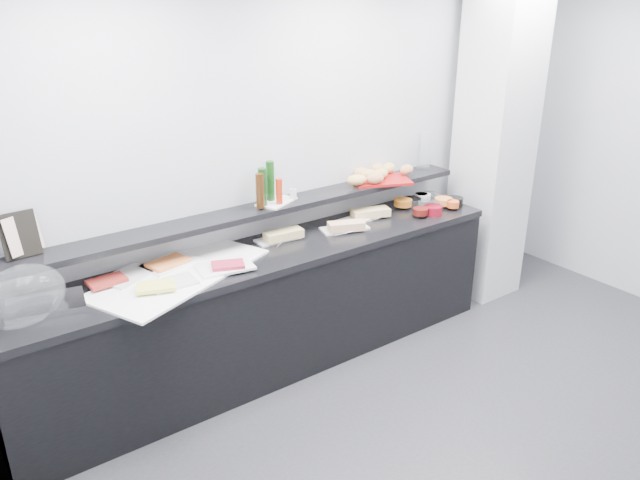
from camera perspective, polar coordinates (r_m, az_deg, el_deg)
ground at (r=4.07m, az=18.36°, el=-18.19°), size 5.00×5.00×0.00m
back_wall at (r=4.69m, az=0.50°, el=7.26°), size 5.00×0.02×2.70m
column at (r=5.47m, az=15.66°, el=8.63°), size 0.50×0.50×2.70m
buffet_cabinet at (r=4.44m, az=-4.54°, el=-6.61°), size 3.60×0.60×0.85m
counter_top at (r=4.24m, az=-4.72°, el=-1.28°), size 3.62×0.62×0.05m
wall_shelf at (r=4.29m, az=-6.06°, el=2.60°), size 3.60×0.25×0.04m
cloche_base at (r=3.79m, az=-23.78°, el=-5.51°), size 0.45×0.35×0.04m
cloche_dome at (r=3.70m, az=-25.52°, el=-4.68°), size 0.54×0.43×0.34m
linen_runner at (r=3.96m, az=-12.71°, el=-3.02°), size 1.26×0.94×0.01m
platter_meat_a at (r=3.98m, az=-17.12°, el=-3.12°), size 0.38×0.32×0.01m
food_meat_a at (r=3.91m, az=-18.92°, el=-3.57°), size 0.23×0.15×0.02m
platter_salmon at (r=4.09m, az=-13.60°, el=-2.07°), size 0.37×0.30×0.01m
food_salmon at (r=4.05m, az=-13.74°, el=-2.01°), size 0.28×0.21×0.02m
platter_cheese at (r=3.82m, az=-13.25°, el=-3.83°), size 0.27×0.19×0.01m
food_cheese at (r=3.76m, az=-14.79°, el=-4.12°), size 0.26×0.21×0.02m
platter_meat_b at (r=3.97m, az=-8.69°, el=-2.43°), size 0.38×0.28×0.01m
food_meat_b at (r=3.95m, az=-8.42°, el=-2.27°), size 0.23×0.20×0.02m
sandwich_plate_left at (r=4.40m, az=-3.89°, el=0.08°), size 0.32×0.15×0.01m
sandwich_food_left at (r=4.37m, az=-3.35°, el=0.49°), size 0.29×0.14×0.06m
tongs_left at (r=4.30m, az=-3.57°, el=-0.28°), size 0.14×0.10×0.01m
sandwich_plate_mid at (r=4.58m, az=2.25°, el=1.06°), size 0.38×0.23×0.01m
sandwich_food_mid at (r=4.53m, az=2.42°, el=1.29°), size 0.28×0.20×0.06m
tongs_mid at (r=4.46m, az=2.22°, el=0.61°), size 0.16×0.03×0.01m
sandwich_plate_right at (r=4.76m, az=3.26°, el=1.86°), size 0.37×0.18×0.01m
sandwich_food_right at (r=4.81m, az=4.64°, el=2.51°), size 0.32×0.20×0.06m
tongs_right at (r=4.78m, az=5.60°, el=2.05°), size 0.16×0.02×0.01m
bowl_glass_fruit at (r=5.10m, az=8.35°, el=3.41°), size 0.20×0.20×0.07m
fill_glass_fruit at (r=5.06m, az=7.60°, el=3.42°), size 0.19×0.19×0.05m
bowl_black_jam at (r=5.10m, az=8.45°, el=3.41°), size 0.14×0.14×0.07m
fill_black_jam at (r=5.22m, az=9.27°, el=3.94°), size 0.11×0.11×0.05m
bowl_glass_cream at (r=5.25m, az=10.02°, el=3.84°), size 0.21×0.21×0.07m
fill_glass_cream at (r=5.23m, az=9.36°, el=3.94°), size 0.17×0.17×0.05m
bowl_red_jam at (r=4.95m, az=10.29°, el=2.70°), size 0.17×0.17×0.07m
fill_red_jam at (r=4.87m, az=9.16°, el=2.60°), size 0.13×0.13×0.05m
bowl_glass_salmon at (r=5.02m, az=9.92°, el=2.99°), size 0.22×0.22×0.07m
fill_glass_salmon at (r=5.14m, az=11.22°, el=3.51°), size 0.19×0.19×0.05m
bowl_black_fruit at (r=5.19m, az=12.19°, el=3.45°), size 0.17×0.17×0.07m
fill_black_fruit at (r=5.09m, az=12.06°, el=3.23°), size 0.11×0.11×0.05m
framed_print at (r=3.84m, az=-25.77°, el=0.43°), size 0.20×0.08×0.26m
print_art at (r=3.85m, az=-25.49°, el=0.52°), size 0.21×0.12×0.22m
condiment_tray at (r=4.39m, az=-4.02°, el=3.51°), size 0.33×0.28×0.01m
bottle_green_a at (r=4.27m, az=-5.28°, el=4.85°), size 0.07×0.07×0.26m
bottle_brown at (r=4.23m, az=-5.51°, el=4.50°), size 0.07×0.07×0.24m
bottle_green_b at (r=4.37m, az=-4.56°, el=5.42°), size 0.06×0.06×0.28m
bottle_hot at (r=4.30m, az=-3.76°, el=4.47°), size 0.06×0.06×0.18m
shaker_salt at (r=4.43m, az=-2.57°, el=4.26°), size 0.03×0.03×0.07m
shaker_pepper at (r=4.42m, az=-2.36°, el=4.25°), size 0.04×0.04×0.07m
bread_tray at (r=4.89m, az=5.57°, el=5.47°), size 0.52×0.46×0.02m
bread_roll_nw at (r=4.89m, az=3.80°, el=6.15°), size 0.15×0.11×0.08m
bread_roll_n at (r=5.01m, az=5.31°, el=6.50°), size 0.13×0.09×0.08m
bread_roll_ne at (r=5.04m, az=6.29°, el=6.56°), size 0.17×0.14×0.08m
bread_roll_sw at (r=4.70m, az=3.38°, el=5.51°), size 0.18×0.14×0.08m
bread_roll_s at (r=4.75m, az=5.04°, el=5.63°), size 0.16×0.13×0.08m
bread_roll_se at (r=5.01m, az=7.91°, el=6.39°), size 0.12×0.08×0.08m
bread_roll_midw at (r=4.85m, az=4.46°, el=6.00°), size 0.15×0.13×0.08m
bread_roll_mide at (r=4.88m, az=5.53°, el=6.05°), size 0.16×0.12×0.08m
carafe at (r=5.22m, az=9.48°, el=7.94°), size 0.11×0.11×0.30m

